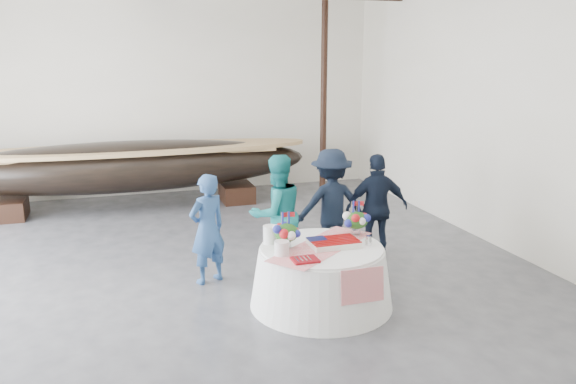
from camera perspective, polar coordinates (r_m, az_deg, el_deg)
name	(u,v)px	position (r m, az deg, el deg)	size (l,w,h in m)	color
floor	(201,296)	(7.59, -8.87, -10.36)	(10.00, 12.00, 0.01)	#3D3D42
wall_back	(155,94)	(12.94, -13.35, 9.69)	(10.00, 0.02, 4.50)	silver
wall_right	(532,113)	(9.13, 23.58, 7.39)	(0.02, 12.00, 4.50)	silver
longboat_display	(127,166)	(11.79, -16.08, 2.53)	(7.51, 1.50, 1.41)	black
banquet_table	(321,276)	(7.13, 3.40, -8.48)	(1.80, 1.80, 0.77)	white
tabletop_items	(319,232)	(7.06, 3.15, -4.09)	(1.65, 1.45, 0.40)	red
guest_woman_blue	(207,229)	(7.76, -8.18, -3.74)	(0.56, 0.37, 1.54)	navy
guest_woman_teal	(277,214)	(8.06, -1.14, -2.24)	(0.84, 0.65, 1.72)	teal
guest_man_left	(331,205)	(8.54, 4.40, -1.35)	(1.11, 0.64, 1.73)	black
guest_man_right	(377,208)	(8.62, 9.02, -1.59)	(0.97, 0.40, 1.65)	black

